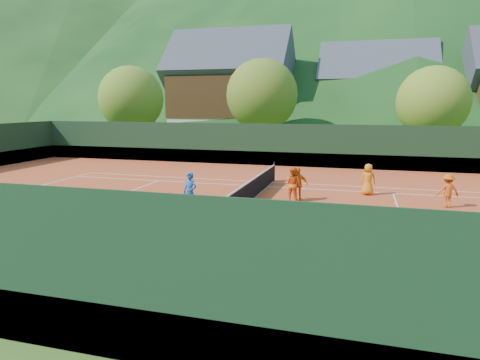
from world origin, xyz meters
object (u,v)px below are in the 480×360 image
(student_a, at_px, (293,184))
(student_d, at_px, (448,191))
(ball_hopper, at_px, (55,198))
(chalet_left, at_px, (231,93))
(chalet_mid, at_px, (375,99))
(tennis_net, at_px, (247,192))
(student_c, at_px, (368,179))
(student_b, at_px, (298,184))
(coach, at_px, (190,192))

(student_a, distance_m, student_d, 6.58)
(ball_hopper, bearing_deg, chalet_left, 95.56)
(student_a, height_order, chalet_mid, chalet_mid)
(tennis_net, bearing_deg, student_c, 33.26)
(student_b, height_order, chalet_mid, chalet_mid)
(coach, xyz_separation_m, chalet_left, (-8.17, 32.14, 4.80))
(student_b, bearing_deg, student_a, 54.44)
(student_d, bearing_deg, chalet_mid, -99.33)
(student_a, relative_size, student_d, 1.08)
(chalet_left, distance_m, chalet_mid, 16.51)
(student_d, distance_m, tennis_net, 8.57)
(chalet_mid, bearing_deg, chalet_left, -165.96)
(coach, height_order, student_b, coach)
(ball_hopper, bearing_deg, student_a, 31.53)
(student_a, xyz_separation_m, tennis_net, (-1.86, -1.02, -0.29))
(coach, distance_m, chalet_mid, 37.21)
(tennis_net, relative_size, chalet_left, 0.87)
(chalet_left, bearing_deg, tennis_net, -71.57)
(student_a, height_order, student_c, student_a)
(student_a, relative_size, ball_hopper, 1.58)
(ball_hopper, bearing_deg, chalet_mid, 71.66)
(student_c, relative_size, chalet_left, 0.11)
(student_d, xyz_separation_m, ball_hopper, (-15.07, -5.86, 0.02))
(student_b, relative_size, chalet_left, 0.11)
(coach, relative_size, chalet_left, 0.12)
(student_a, xyz_separation_m, student_c, (3.30, 2.37, -0.02))
(ball_hopper, relative_size, chalet_mid, 0.08)
(student_c, height_order, chalet_left, chalet_left)
(student_d, bearing_deg, chalet_left, -70.59)
(student_d, height_order, ball_hopper, student_d)
(chalet_mid, bearing_deg, coach, -102.23)
(student_c, distance_m, tennis_net, 6.18)
(coach, height_order, tennis_net, coach)
(student_a, distance_m, student_c, 4.06)
(ball_hopper, bearing_deg, coach, 23.23)
(student_b, bearing_deg, student_c, -144.12)
(student_d, relative_size, tennis_net, 0.12)
(student_a, relative_size, student_b, 1.04)
(student_b, bearing_deg, ball_hopper, 34.13)
(student_c, relative_size, tennis_net, 0.13)
(ball_hopper, bearing_deg, student_c, 32.71)
(student_a, bearing_deg, ball_hopper, 43.61)
(tennis_net, bearing_deg, ball_hopper, -147.72)
(student_c, bearing_deg, student_a, 23.25)
(student_a, distance_m, tennis_net, 2.14)
(tennis_net, xyz_separation_m, chalet_mid, (6.00, 34.00, 4.47))
(student_a, relative_size, tennis_net, 0.13)
(student_b, xyz_separation_m, ball_hopper, (-8.75, -5.52, -0.01))
(coach, bearing_deg, chalet_mid, 88.54)
(student_c, relative_size, student_d, 1.05)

